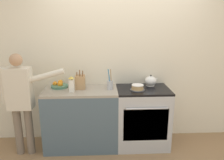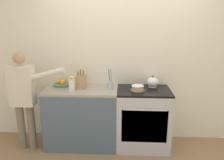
{
  "view_description": "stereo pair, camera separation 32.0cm",
  "coord_description": "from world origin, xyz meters",
  "px_view_note": "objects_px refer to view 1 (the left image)",
  "views": [
    {
      "loc": [
        -0.35,
        -2.82,
        1.91
      ],
      "look_at": [
        -0.2,
        0.26,
        1.08
      ],
      "focal_mm": 35.0,
      "sensor_mm": 36.0,
      "label": 1
    },
    {
      "loc": [
        -0.03,
        -2.82,
        1.91
      ],
      "look_at": [
        -0.2,
        0.26,
        1.08
      ],
      "focal_mm": 35.0,
      "sensor_mm": 36.0,
      "label": 2
    }
  ],
  "objects_px": {
    "utensil_crock": "(110,84)",
    "milk_carton": "(72,85)",
    "layer_cake": "(138,88)",
    "knife_block": "(80,82)",
    "stove_range": "(142,117)",
    "person_baker": "(21,97)",
    "tea_kettle": "(151,81)",
    "fruit_bowl": "(59,85)"
  },
  "relations": [
    {
      "from": "stove_range",
      "to": "person_baker",
      "type": "bearing_deg",
      "value": -174.57
    },
    {
      "from": "stove_range",
      "to": "milk_carton",
      "type": "xyz_separation_m",
      "value": [
        -1.06,
        -0.1,
        0.57
      ]
    },
    {
      "from": "layer_cake",
      "to": "tea_kettle",
      "type": "xyz_separation_m",
      "value": [
        0.24,
        0.22,
        0.04
      ]
    },
    {
      "from": "knife_block",
      "to": "milk_carton",
      "type": "xyz_separation_m",
      "value": [
        -0.11,
        -0.15,
        0.01
      ]
    },
    {
      "from": "tea_kettle",
      "to": "utensil_crock",
      "type": "relative_size",
      "value": 0.71
    },
    {
      "from": "person_baker",
      "to": "tea_kettle",
      "type": "bearing_deg",
      "value": 7.37
    },
    {
      "from": "stove_range",
      "to": "layer_cake",
      "type": "height_order",
      "value": "layer_cake"
    },
    {
      "from": "milk_carton",
      "to": "person_baker",
      "type": "xyz_separation_m",
      "value": [
        -0.71,
        -0.07,
        -0.15
      ]
    },
    {
      "from": "knife_block",
      "to": "tea_kettle",
      "type": "bearing_deg",
      "value": 5.47
    },
    {
      "from": "fruit_bowl",
      "to": "milk_carton",
      "type": "bearing_deg",
      "value": -47.2
    },
    {
      "from": "stove_range",
      "to": "fruit_bowl",
      "type": "xyz_separation_m",
      "value": [
        -1.28,
        0.14,
        0.5
      ]
    },
    {
      "from": "person_baker",
      "to": "knife_block",
      "type": "bearing_deg",
      "value": 12.86
    },
    {
      "from": "layer_cake",
      "to": "milk_carton",
      "type": "bearing_deg",
      "value": -177.7
    },
    {
      "from": "stove_range",
      "to": "utensil_crock",
      "type": "distance_m",
      "value": 0.74
    },
    {
      "from": "knife_block",
      "to": "person_baker",
      "type": "height_order",
      "value": "person_baker"
    },
    {
      "from": "utensil_crock",
      "to": "milk_carton",
      "type": "bearing_deg",
      "value": -168.79
    },
    {
      "from": "knife_block",
      "to": "fruit_bowl",
      "type": "xyz_separation_m",
      "value": [
        -0.33,
        0.09,
        -0.07
      ]
    },
    {
      "from": "person_baker",
      "to": "fruit_bowl",
      "type": "bearing_deg",
      "value": 30.22
    },
    {
      "from": "stove_range",
      "to": "layer_cake",
      "type": "distance_m",
      "value": 0.51
    },
    {
      "from": "milk_carton",
      "to": "layer_cake",
      "type": "bearing_deg",
      "value": 2.3
    },
    {
      "from": "tea_kettle",
      "to": "person_baker",
      "type": "distance_m",
      "value": 1.94
    },
    {
      "from": "layer_cake",
      "to": "knife_block",
      "type": "height_order",
      "value": "knife_block"
    },
    {
      "from": "stove_range",
      "to": "fruit_bowl",
      "type": "bearing_deg",
      "value": 173.65
    },
    {
      "from": "fruit_bowl",
      "to": "layer_cake",
      "type": "bearing_deg",
      "value": -9.6
    },
    {
      "from": "knife_block",
      "to": "milk_carton",
      "type": "distance_m",
      "value": 0.18
    },
    {
      "from": "knife_block",
      "to": "utensil_crock",
      "type": "xyz_separation_m",
      "value": [
        0.44,
        -0.04,
        -0.03
      ]
    },
    {
      "from": "tea_kettle",
      "to": "milk_carton",
      "type": "height_order",
      "value": "milk_carton"
    },
    {
      "from": "utensil_crock",
      "to": "person_baker",
      "type": "bearing_deg",
      "value": -171.81
    },
    {
      "from": "fruit_bowl",
      "to": "tea_kettle",
      "type": "bearing_deg",
      "value": 0.65
    },
    {
      "from": "utensil_crock",
      "to": "stove_range",
      "type": "bearing_deg",
      "value": -1.54
    },
    {
      "from": "tea_kettle",
      "to": "knife_block",
      "type": "height_order",
      "value": "knife_block"
    },
    {
      "from": "utensil_crock",
      "to": "tea_kettle",
      "type": "bearing_deg",
      "value": 12.56
    },
    {
      "from": "fruit_bowl",
      "to": "person_baker",
      "type": "distance_m",
      "value": 0.58
    },
    {
      "from": "knife_block",
      "to": "utensil_crock",
      "type": "distance_m",
      "value": 0.45
    },
    {
      "from": "stove_range",
      "to": "tea_kettle",
      "type": "bearing_deg",
      "value": 47.5
    },
    {
      "from": "stove_range",
      "to": "milk_carton",
      "type": "bearing_deg",
      "value": -174.81
    },
    {
      "from": "knife_block",
      "to": "milk_carton",
      "type": "height_order",
      "value": "knife_block"
    },
    {
      "from": "milk_carton",
      "to": "person_baker",
      "type": "height_order",
      "value": "person_baker"
    },
    {
      "from": "layer_cake",
      "to": "milk_carton",
      "type": "height_order",
      "value": "milk_carton"
    },
    {
      "from": "fruit_bowl",
      "to": "person_baker",
      "type": "bearing_deg",
      "value": -147.46
    },
    {
      "from": "utensil_crock",
      "to": "person_baker",
      "type": "xyz_separation_m",
      "value": [
        -1.26,
        -0.18,
        -0.12
      ]
    },
    {
      "from": "knife_block",
      "to": "fruit_bowl",
      "type": "relative_size",
      "value": 1.14
    }
  ]
}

